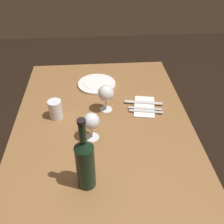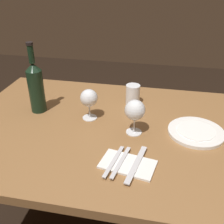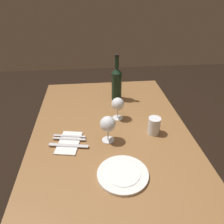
# 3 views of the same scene
# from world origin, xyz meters

# --- Properties ---
(ground_plane) EXTENTS (6.00, 6.00, 0.00)m
(ground_plane) POSITION_xyz_m (0.00, 0.00, 0.00)
(ground_plane) COLOR black
(dining_table) EXTENTS (1.30, 0.90, 0.74)m
(dining_table) POSITION_xyz_m (0.00, 0.00, 0.65)
(dining_table) COLOR olive
(dining_table) RESTS_ON ground
(wine_glass_left) EXTENTS (0.08, 0.08, 0.15)m
(wine_glass_left) POSITION_xyz_m (0.12, -0.02, 0.84)
(wine_glass_left) COLOR white
(wine_glass_left) RESTS_ON dining_table
(wine_glass_right) EXTENTS (0.08, 0.08, 0.14)m
(wine_glass_right) POSITION_xyz_m (-0.09, 0.06, 0.84)
(wine_glass_right) COLOR white
(wine_glass_right) RESTS_ON dining_table
(wine_bottle) EXTENTS (0.07, 0.07, 0.33)m
(wine_bottle) POSITION_xyz_m (-0.35, 0.08, 0.87)
(wine_bottle) COLOR black
(wine_bottle) RESTS_ON dining_table
(water_tumbler) EXTENTS (0.07, 0.07, 0.10)m
(water_tumbler) POSITION_xyz_m (0.08, 0.24, 0.78)
(water_tumbler) COLOR white
(water_tumbler) RESTS_ON dining_table
(dinner_plate) EXTENTS (0.23, 0.23, 0.02)m
(dinner_plate) POSITION_xyz_m (0.37, 0.02, 0.75)
(dinner_plate) COLOR white
(dinner_plate) RESTS_ON dining_table
(folded_napkin) EXTENTS (0.21, 0.14, 0.01)m
(folded_napkin) POSITION_xyz_m (0.12, -0.23, 0.74)
(folded_napkin) COLOR white
(folded_napkin) RESTS_ON dining_table
(fork_inner) EXTENTS (0.05, 0.18, 0.00)m
(fork_inner) POSITION_xyz_m (0.10, -0.23, 0.75)
(fork_inner) COLOR silver
(fork_inner) RESTS_ON folded_napkin
(fork_outer) EXTENTS (0.05, 0.18, 0.00)m
(fork_outer) POSITION_xyz_m (0.07, -0.23, 0.75)
(fork_outer) COLOR silver
(fork_outer) RESTS_ON folded_napkin
(table_knife) EXTENTS (0.06, 0.21, 0.00)m
(table_knife) POSITION_xyz_m (0.15, -0.23, 0.75)
(table_knife) COLOR silver
(table_knife) RESTS_ON folded_napkin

